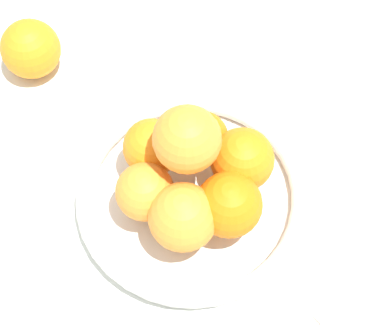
{
  "coord_description": "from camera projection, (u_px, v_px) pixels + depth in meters",
  "views": [
    {
      "loc": [
        -0.29,
        -0.18,
        0.72
      ],
      "look_at": [
        0.0,
        0.0,
        0.1
      ],
      "focal_mm": 60.0,
      "sensor_mm": 36.0,
      "label": 1
    }
  ],
  "objects": [
    {
      "name": "ground_plane",
      "position": [
        192.0,
        202.0,
        0.79
      ],
      "size": [
        4.0,
        4.0,
        0.0
      ],
      "primitive_type": "plane",
      "color": "silver"
    },
    {
      "name": "fruit_bowl",
      "position": [
        192.0,
        196.0,
        0.78
      ],
      "size": [
        0.28,
        0.28,
        0.03
      ],
      "color": "silver",
      "rests_on": "ground_plane"
    },
    {
      "name": "orange_pile",
      "position": [
        194.0,
        174.0,
        0.72
      ],
      "size": [
        0.18,
        0.19,
        0.13
      ],
      "color": "orange",
      "rests_on": "fruit_bowl"
    },
    {
      "name": "stray_orange",
      "position": [
        31.0,
        49.0,
        0.86
      ],
      "size": [
        0.08,
        0.08,
        0.08
      ],
      "primitive_type": "sphere",
      "color": "orange",
      "rests_on": "ground_plane"
    }
  ]
}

